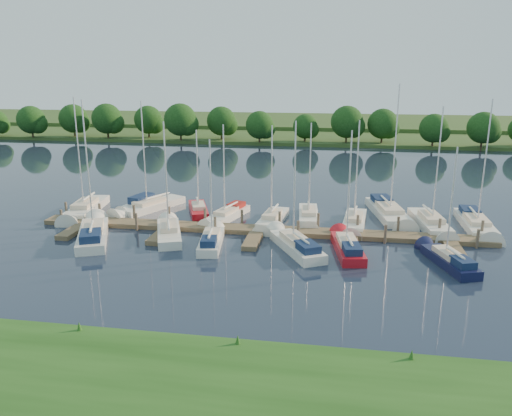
% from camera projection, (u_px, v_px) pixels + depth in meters
% --- Properties ---
extents(ground, '(260.00, 260.00, 0.00)m').
position_uv_depth(ground, '(241.00, 266.00, 36.54)').
color(ground, '#181F30').
rests_on(ground, ground).
extents(near_bank, '(90.00, 10.00, 0.50)m').
position_uv_depth(near_bank, '(171.00, 400.00, 21.25)').
color(near_bank, '#1B4413').
rests_on(near_bank, ground).
extents(dock, '(40.00, 6.00, 0.40)m').
position_uv_depth(dock, '(257.00, 232.00, 43.44)').
color(dock, brown).
rests_on(dock, ground).
extents(mooring_pilings, '(38.24, 2.84, 2.00)m').
position_uv_depth(mooring_pilings, '(259.00, 224.00, 44.40)').
color(mooring_pilings, '#473D33').
rests_on(mooring_pilings, ground).
extents(far_shore, '(180.00, 30.00, 0.60)m').
position_uv_depth(far_shore, '(307.00, 135.00, 107.81)').
color(far_shore, '#2A461B').
rests_on(far_shore, ground).
extents(distant_hill, '(220.00, 40.00, 1.40)m').
position_uv_depth(distant_hill, '(313.00, 122.00, 131.49)').
color(distant_hill, '#3B5726').
rests_on(distant_hill, ground).
extents(treeline, '(147.34, 8.85, 7.83)m').
position_uv_depth(treeline, '(322.00, 125.00, 93.68)').
color(treeline, '#38281C').
rests_on(treeline, ground).
extents(sailboat_n_0, '(3.28, 9.45, 11.94)m').
position_uv_depth(sailboat_n_0, '(85.00, 210.00, 49.95)').
color(sailboat_n_0, silver).
rests_on(sailboat_n_0, ground).
extents(motorboat, '(2.98, 6.04, 1.69)m').
position_uv_depth(motorboat, '(140.00, 205.00, 51.67)').
color(motorboat, silver).
rests_on(motorboat, ground).
extents(sailboat_n_2, '(5.32, 8.78, 11.39)m').
position_uv_depth(sailboat_n_2, '(149.00, 207.00, 51.02)').
color(sailboat_n_2, silver).
rests_on(sailboat_n_2, ground).
extents(sailboat_n_3, '(3.48, 6.73, 8.75)m').
position_uv_depth(sailboat_n_3, '(199.00, 211.00, 49.65)').
color(sailboat_n_3, '#AB0F19').
rests_on(sailboat_n_3, ground).
extents(sailboat_n_4, '(3.43, 7.41, 9.42)m').
position_uv_depth(sailboat_n_4, '(227.00, 216.00, 48.02)').
color(sailboat_n_4, silver).
rests_on(sailboat_n_4, ground).
extents(sailboat_n_5, '(2.46, 7.43, 9.56)m').
position_uv_depth(sailboat_n_5, '(272.00, 221.00, 46.48)').
color(sailboat_n_5, silver).
rests_on(sailboat_n_5, ground).
extents(sailboat_n_6, '(2.26, 7.54, 9.62)m').
position_uv_depth(sailboat_n_6, '(309.00, 217.00, 47.74)').
color(sailboat_n_6, silver).
rests_on(sailboat_n_6, ground).
extents(sailboat_n_7, '(2.48, 7.92, 10.08)m').
position_uv_depth(sailboat_n_7, '(354.00, 223.00, 45.76)').
color(sailboat_n_7, silver).
rests_on(sailboat_n_7, ground).
extents(sailboat_n_8, '(3.97, 10.56, 13.15)m').
position_uv_depth(sailboat_n_8, '(389.00, 213.00, 48.73)').
color(sailboat_n_8, silver).
rests_on(sailboat_n_8, ground).
extents(sailboat_n_9, '(3.03, 8.93, 11.39)m').
position_uv_depth(sailboat_n_9, '(431.00, 225.00, 45.19)').
color(sailboat_n_9, silver).
rests_on(sailboat_n_9, ground).
extents(sailboat_n_10, '(2.34, 9.46, 11.93)m').
position_uv_depth(sailboat_n_10, '(476.00, 225.00, 45.16)').
color(sailboat_n_10, silver).
rests_on(sailboat_n_10, ground).
extents(sailboat_s_0, '(5.26, 9.28, 12.06)m').
position_uv_depth(sailboat_s_0, '(93.00, 235.00, 42.34)').
color(sailboat_s_0, silver).
rests_on(sailboat_s_0, ground).
extents(sailboat_s_1, '(4.08, 7.87, 10.26)m').
position_uv_depth(sailboat_s_1, '(169.00, 233.00, 42.94)').
color(sailboat_s_1, silver).
rests_on(sailboat_s_1, ground).
extents(sailboat_s_2, '(2.43, 6.99, 9.03)m').
position_uv_depth(sailboat_s_2, '(211.00, 241.00, 40.75)').
color(sailboat_s_2, silver).
rests_on(sailboat_s_2, ground).
extents(sailboat_s_3, '(5.20, 7.90, 10.59)m').
position_uv_depth(sailboat_s_3, '(296.00, 246.00, 39.68)').
color(sailboat_s_3, silver).
rests_on(sailboat_s_3, ground).
extents(sailboat_s_4, '(2.77, 7.75, 9.90)m').
position_uv_depth(sailboat_s_4, '(347.00, 248.00, 39.29)').
color(sailboat_s_4, '#AB0F19').
rests_on(sailboat_s_4, ground).
extents(sailboat_s_5, '(3.39, 6.99, 9.06)m').
position_uv_depth(sailboat_s_5, '(448.00, 261.00, 36.58)').
color(sailboat_s_5, '#101335').
rests_on(sailboat_s_5, ground).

